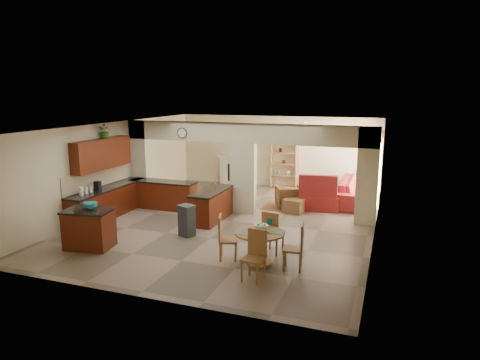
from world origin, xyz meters
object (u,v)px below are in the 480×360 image
(kitchen_island, at_px, (89,229))
(armchair, at_px, (289,197))
(sofa, at_px, (358,191))
(dining_table, at_px, (259,243))

(kitchen_island, bearing_deg, armchair, 45.11)
(sofa, xyz_separation_m, armchair, (-2.09, -1.33, -0.05))
(dining_table, bearing_deg, kitchen_island, -174.42)
(kitchen_island, distance_m, armchair, 6.40)
(dining_table, xyz_separation_m, sofa, (1.59, 6.15, -0.08))
(kitchen_island, bearing_deg, sofa, 38.99)
(dining_table, relative_size, sofa, 0.39)
(sofa, bearing_deg, kitchen_island, 138.18)
(dining_table, bearing_deg, sofa, 75.49)
(sofa, bearing_deg, armchair, 122.18)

